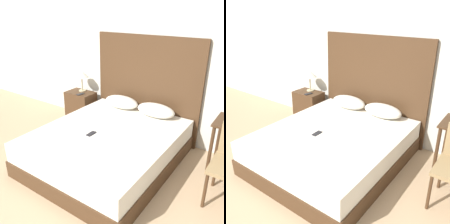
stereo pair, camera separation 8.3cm
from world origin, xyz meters
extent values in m
plane|color=tan|center=(0.00, 0.00, 0.00)|extent=(16.00, 16.00, 0.00)
cube|color=silver|center=(0.00, 2.46, 1.35)|extent=(10.00, 0.06, 2.70)
cube|color=#422B19|center=(-0.12, 1.32, 0.11)|extent=(1.75, 2.08, 0.23)
cube|color=silver|center=(-0.12, 1.32, 0.36)|extent=(1.72, 2.04, 0.26)
cube|color=#422B19|center=(-0.12, 2.38, 0.84)|extent=(1.84, 0.05, 1.67)
ellipsoid|color=silver|center=(-0.43, 2.15, 0.59)|extent=(0.61, 0.32, 0.20)
ellipsoid|color=silver|center=(0.20, 2.15, 0.59)|extent=(0.61, 0.32, 0.20)
cube|color=black|center=(-0.25, 1.12, 0.49)|extent=(0.07, 0.15, 0.01)
cube|color=#422B19|center=(-1.35, 2.14, 0.30)|extent=(0.52, 0.36, 0.59)
cylinder|color=tan|center=(-1.36, 2.21, 0.60)|extent=(0.13, 0.13, 0.02)
cylinder|color=tan|center=(-1.36, 2.21, 0.74)|extent=(0.02, 0.02, 0.25)
cone|color=silver|center=(-1.36, 2.21, 0.92)|extent=(0.27, 0.27, 0.12)
cube|color=black|center=(-1.26, 2.05, 0.60)|extent=(0.10, 0.16, 0.01)
cylinder|color=#422B19|center=(1.14, 1.85, 0.35)|extent=(0.04, 0.04, 0.70)
cylinder|color=#422B19|center=(1.14, 2.29, 0.35)|extent=(0.04, 0.04, 0.70)
cylinder|color=#422B19|center=(1.27, 1.20, 0.22)|extent=(0.04, 0.04, 0.45)
cylinder|color=#422B19|center=(1.27, 1.64, 0.22)|extent=(0.04, 0.04, 0.45)
camera|label=1|loc=(1.69, -1.15, 2.07)|focal=40.00mm
camera|label=2|loc=(1.76, -1.10, 2.07)|focal=40.00mm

